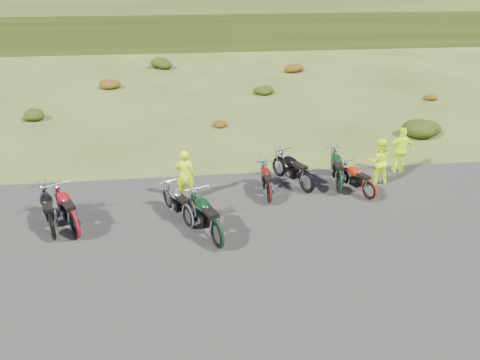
{
  "coord_description": "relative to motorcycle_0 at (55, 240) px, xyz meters",
  "views": [
    {
      "loc": [
        -1.77,
        -11.01,
        7.0
      ],
      "look_at": [
        -0.31,
        1.49,
        0.98
      ],
      "focal_mm": 35.0,
      "sensor_mm": 36.0,
      "label": 1
    }
  ],
  "objects": [
    {
      "name": "shrub_2",
      "position": [
        -0.65,
        16.26,
        0.38
      ],
      "size": [
        1.3,
        1.3,
        0.77
      ],
      "primitive_type": "ellipsoid",
      "color": "#672C0C",
      "rests_on": "ground"
    },
    {
      "name": "gravel_pad",
      "position": [
        5.55,
        -2.34,
        0.0
      ],
      "size": [
        20.0,
        12.0,
        0.04
      ],
      "primitive_type": "cube",
      "color": "black",
      "rests_on": "ground"
    },
    {
      "name": "shrub_4",
      "position": [
        5.15,
        8.86,
        0.23
      ],
      "size": [
        0.77,
        0.77,
        0.45
      ],
      "primitive_type": "ellipsoid",
      "color": "#672C0C",
      "rests_on": "ground"
    },
    {
      "name": "motorcycle_5",
      "position": [
        7.51,
        1.94,
        0.0
      ],
      "size": [
        1.63,
        2.27,
        1.14
      ],
      "primitive_type": null,
      "rotation": [
        0.0,
        0.0,
        2.04
      ],
      "color": "black",
      "rests_on": "ground"
    },
    {
      "name": "shrub_8",
      "position": [
        16.75,
        12.06,
        0.23
      ],
      "size": [
        0.77,
        0.77,
        0.45
      ],
      "primitive_type": "ellipsoid",
      "color": "#672C0C",
      "rests_on": "ground"
    },
    {
      "name": "person_right_b",
      "position": [
        11.2,
        3.18,
        0.82
      ],
      "size": [
        0.98,
        0.45,
        1.65
      ],
      "primitive_type": "imported",
      "rotation": [
        0.0,
        0.0,
        3.09
      ],
      "color": "#D4FF0D",
      "rests_on": "ground"
    },
    {
      "name": "hill_slope",
      "position": [
        5.55,
        49.66,
        0.0
      ],
      "size": [
        300.0,
        45.97,
        9.37
      ],
      "primitive_type": null,
      "rotation": [
        0.14,
        0.0,
        0.0
      ],
      "color": "#293913",
      "rests_on": "ground"
    },
    {
      "name": "ground",
      "position": [
        5.55,
        -0.34,
        0.0
      ],
      "size": [
        300.0,
        300.0,
        0.0
      ],
      "primitive_type": "plane",
      "color": "#354818",
      "rests_on": "ground"
    },
    {
      "name": "motorcycle_7",
      "position": [
        8.56,
        1.79,
        0.0
      ],
      "size": [
        1.08,
        2.27,
        1.14
      ],
      "primitive_type": null,
      "rotation": [
        0.0,
        0.0,
        1.41
      ],
      "color": "black",
      "rests_on": "ground"
    },
    {
      "name": "shrub_1",
      "position": [
        -3.55,
        10.96,
        0.31
      ],
      "size": [
        1.03,
        1.03,
        0.61
      ],
      "primitive_type": "ellipsoid",
      "color": "black",
      "rests_on": "ground"
    },
    {
      "name": "shrub_5",
      "position": [
        8.05,
        14.16,
        0.31
      ],
      "size": [
        1.03,
        1.03,
        0.61
      ],
      "primitive_type": "ellipsoid",
      "color": "black",
      "rests_on": "ground"
    },
    {
      "name": "shrub_6",
      "position": [
        10.95,
        19.46,
        0.38
      ],
      "size": [
        1.3,
        1.3,
        0.77
      ],
      "primitive_type": "ellipsoid",
      "color": "#672C0C",
      "rests_on": "ground"
    },
    {
      "name": "person_right_a",
      "position": [
        10.06,
        2.38,
        0.79
      ],
      "size": [
        0.79,
        0.62,
        1.59
      ],
      "primitive_type": "imported",
      "rotation": [
        0.0,
        0.0,
        3.11
      ],
      "color": "#D4FF0D",
      "rests_on": "ground"
    },
    {
      "name": "motorcycle_1",
      "position": [
        0.6,
        0.02,
        0.0
      ],
      "size": [
        1.68,
        2.32,
        1.17
      ],
      "primitive_type": null,
      "rotation": [
        0.0,
        0.0,
        2.05
      ],
      "color": "#9B0B13",
      "rests_on": "ground"
    },
    {
      "name": "motorcycle_4",
      "position": [
        6.2,
        1.38,
        0.0
      ],
      "size": [
        0.66,
        1.91,
        1.0
      ],
      "primitive_type": null,
      "rotation": [
        0.0,
        0.0,
        1.56
      ],
      "color": "#51100D",
      "rests_on": "ground"
    },
    {
      "name": "shrub_3",
      "position": [
        2.25,
        21.56,
        0.46
      ],
      "size": [
        1.56,
        1.56,
        0.92
      ],
      "primitive_type": "ellipsoid",
      "color": "black",
      "rests_on": "ground"
    },
    {
      "name": "motorcycle_2",
      "position": [
        4.4,
        -0.92,
        0.0
      ],
      "size": [
        1.56,
        2.46,
        1.22
      ],
      "primitive_type": null,
      "rotation": [
        0.0,
        0.0,
        1.94
      ],
      "color": "black",
      "rests_on": "ground"
    },
    {
      "name": "person_middle",
      "position": [
        3.62,
        1.97,
        0.82
      ],
      "size": [
        0.65,
        0.47,
        1.65
      ],
      "primitive_type": "imported",
      "rotation": [
        0.0,
        0.0,
        3.0
      ],
      "color": "#D4FF0D",
      "rests_on": "ground"
    },
    {
      "name": "motorcycle_6",
      "position": [
        9.36,
        1.22,
        0.0
      ],
      "size": [
        1.32,
        1.95,
        0.97
      ],
      "primitive_type": null,
      "rotation": [
        0.0,
        0.0,
        1.99
      ],
      "color": "#981F0B",
      "rests_on": "ground"
    },
    {
      "name": "shrub_7",
      "position": [
        13.85,
        6.76,
        0.46
      ],
      "size": [
        1.56,
        1.56,
        0.92
      ],
      "primitive_type": "ellipsoid",
      "color": "black",
      "rests_on": "ground"
    },
    {
      "name": "motorcycle_3",
      "position": [
        3.66,
        0.22,
        0.0
      ],
      "size": [
        1.46,
        2.09,
        1.05
      ],
      "primitive_type": null,
      "rotation": [
        0.0,
        0.0,
        2.02
      ],
      "color": "#A7A7AB",
      "rests_on": "ground"
    },
    {
      "name": "motorcycle_0",
      "position": [
        0.0,
        0.0,
        0.0
      ],
      "size": [
        1.42,
        2.32,
        1.15
      ],
      "primitive_type": null,
      "rotation": [
        0.0,
        0.0,
        1.91
      ],
      "color": "black",
      "rests_on": "ground"
    }
  ]
}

